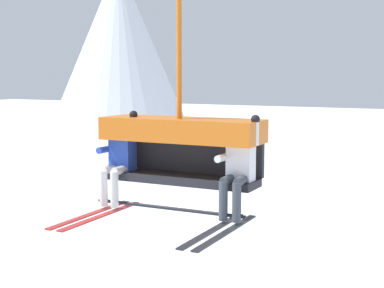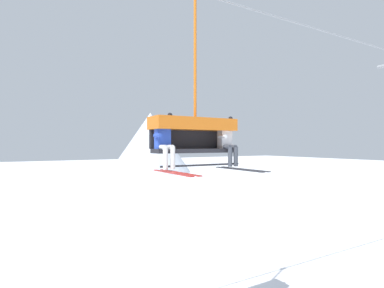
# 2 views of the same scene
# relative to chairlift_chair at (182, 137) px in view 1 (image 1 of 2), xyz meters

# --- Properties ---
(mountain_peak_west) EXTENTS (15.39, 15.39, 18.00)m
(mountain_peak_west) POSITION_rel_chairlift_chair_xyz_m (-31.65, 46.27, 3.37)
(mountain_peak_west) COLOR white
(mountain_peak_west) RESTS_ON ground_plane
(chairlift_chair) EXTENTS (2.18, 0.74, 4.28)m
(chairlift_chair) POSITION_rel_chairlift_chair_xyz_m (0.00, 0.00, 0.00)
(chairlift_chair) COLOR #232328
(skier_blue) EXTENTS (0.48, 1.70, 1.34)m
(skier_blue) POSITION_rel_chairlift_chair_xyz_m (-0.87, -0.21, -0.32)
(skier_blue) COLOR #2847B7
(skier_white) EXTENTS (0.48, 1.70, 1.34)m
(skier_white) POSITION_rel_chairlift_chair_xyz_m (0.88, -0.21, -0.32)
(skier_white) COLOR silver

